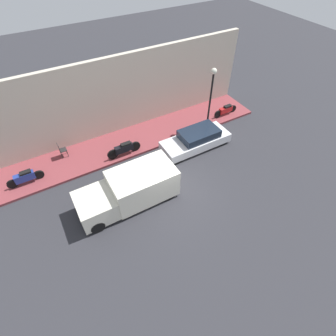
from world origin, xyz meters
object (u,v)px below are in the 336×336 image
object	(u,v)px
motorcycle_black	(124,149)
streetlamp	(212,88)
delivery_van	(129,190)
motorcycle_blue	(25,177)
parked_car	(196,139)
motorcycle_red	(226,110)
cafe_chair	(61,149)

from	to	relation	value
motorcycle_black	streetlamp	xyz separation A→B (m)	(-0.11, -6.05, 2.36)
delivery_van	motorcycle_blue	bearing A→B (deg)	49.11
motorcycle_blue	streetlamp	bearing A→B (deg)	-93.18
parked_car	motorcycle_red	world-z (taller)	parked_car
motorcycle_red	cafe_chair	xyz separation A→B (m)	(1.36, 11.29, 0.15)
motorcycle_black	motorcycle_red	world-z (taller)	motorcycle_black
motorcycle_black	motorcycle_red	distance (m)	8.00
parked_car	motorcycle_red	xyz separation A→B (m)	(1.75, -3.72, -0.06)
parked_car	motorcycle_blue	xyz separation A→B (m)	(1.94, 9.83, -0.01)
parked_car	cafe_chair	bearing A→B (deg)	67.67
motorcycle_red	streetlamp	xyz separation A→B (m)	(-0.45, 1.94, 2.44)
delivery_van	motorcycle_black	size ratio (longest dim) A/B	2.38
delivery_van	cafe_chair	xyz separation A→B (m)	(5.02, 2.18, -0.23)
motorcycle_blue	streetlamp	distance (m)	11.87
cafe_chair	parked_car	bearing A→B (deg)	-112.33
motorcycle_black	streetlamp	distance (m)	6.50
motorcycle_blue	cafe_chair	distance (m)	2.55
motorcycle_red	streetlamp	world-z (taller)	streetlamp
parked_car	motorcycle_black	world-z (taller)	parked_car
parked_car	streetlamp	world-z (taller)	streetlamp
parked_car	cafe_chair	xyz separation A→B (m)	(3.11, 7.57, 0.10)
parked_car	motorcycle_black	size ratio (longest dim) A/B	2.07
delivery_van	cafe_chair	distance (m)	5.48
motorcycle_blue	delivery_van	bearing A→B (deg)	-130.89
motorcycle_black	cafe_chair	xyz separation A→B (m)	(1.71, 3.30, 0.08)
streetlamp	cafe_chair	xyz separation A→B (m)	(1.82, 9.35, -2.29)
delivery_van	motorcycle_blue	world-z (taller)	delivery_van
motorcycle_blue	streetlamp	world-z (taller)	streetlamp
cafe_chair	motorcycle_black	bearing A→B (deg)	-117.40
motorcycle_red	motorcycle_black	bearing A→B (deg)	92.48
motorcycle_blue	motorcycle_black	size ratio (longest dim) A/B	0.91
motorcycle_black	cafe_chair	bearing A→B (deg)	62.60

